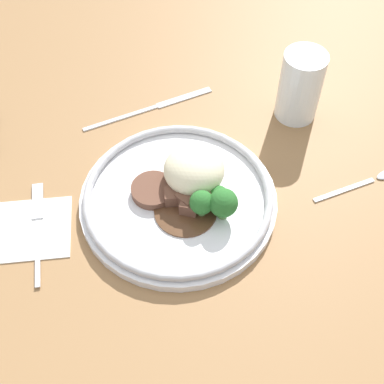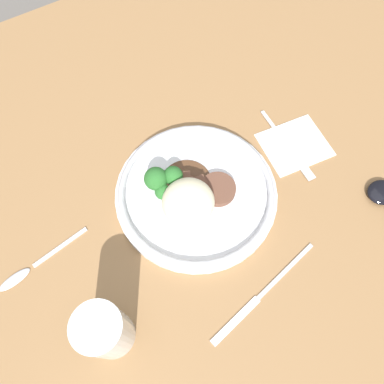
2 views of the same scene
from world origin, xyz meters
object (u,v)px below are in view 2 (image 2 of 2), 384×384
object	(u,v)px
spoon	(26,271)
plate	(193,193)
knife	(261,296)
fork	(291,151)
juice_glass	(106,332)

from	to	relation	value
spoon	plate	bearing A→B (deg)	166.16
knife	plate	bearing A→B (deg)	-100.30
spoon	fork	bearing A→B (deg)	166.81
juice_glass	fork	size ratio (longest dim) A/B	0.69
plate	knife	bearing A→B (deg)	90.76
plate	knife	distance (m)	0.20
juice_glass	spoon	world-z (taller)	juice_glass
knife	spoon	xyz separation A→B (m)	(0.31, -0.23, 0.00)
plate	spoon	distance (m)	0.30
knife	fork	bearing A→B (deg)	-148.59
plate	knife	world-z (taller)	plate
juice_glass	spoon	distance (m)	0.19
plate	juice_glass	size ratio (longest dim) A/B	2.39
plate	juice_glass	xyz separation A→B (m)	(0.22, 0.13, 0.03)
knife	spoon	bearing A→B (deg)	-48.05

